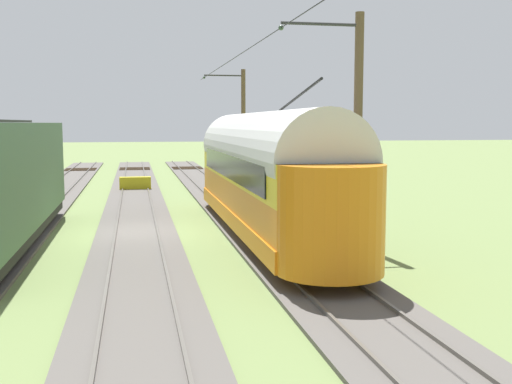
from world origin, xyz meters
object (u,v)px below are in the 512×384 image
Objects in this scene: catenary_pole_foreground at (242,125)px; catenary_pole_mid_near at (356,126)px; track_end_bumper at (135,184)px; vintage_streetcar at (265,171)px.

catenary_pole_foreground and catenary_pole_mid_near have the same top height.
catenary_pole_mid_near is at bearing 110.84° from track_end_bumper.
vintage_streetcar is at bearing 105.71° from track_end_bumper.
catenary_pole_foreground is 20.72m from catenary_pole_mid_near.
catenary_pole_mid_near is at bearing 90.00° from catenary_pole_foreground.
vintage_streetcar reaches higher than track_end_bumper.
vintage_streetcar is 18.64m from catenary_pole_foreground.
vintage_streetcar is 16.38m from track_end_bumper.
vintage_streetcar is 2.33× the size of catenary_pole_foreground.
vintage_streetcar is 9.49× the size of track_end_bumper.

